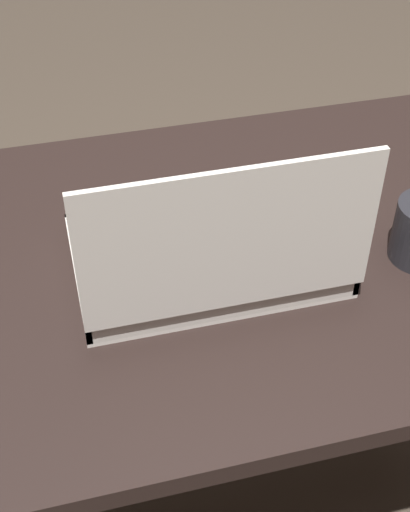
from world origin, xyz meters
TOP-DOWN VIEW (x-y plane):
  - dining_table at (0.00, 0.00)m, footprint 1.29×0.70m
  - donut_box at (0.01, 0.06)m, footprint 0.36×0.24m

SIDE VIEW (x-z plane):
  - dining_table at x=0.00m, z-range 0.27..1.03m
  - donut_box at x=0.01m, z-range 0.69..0.93m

